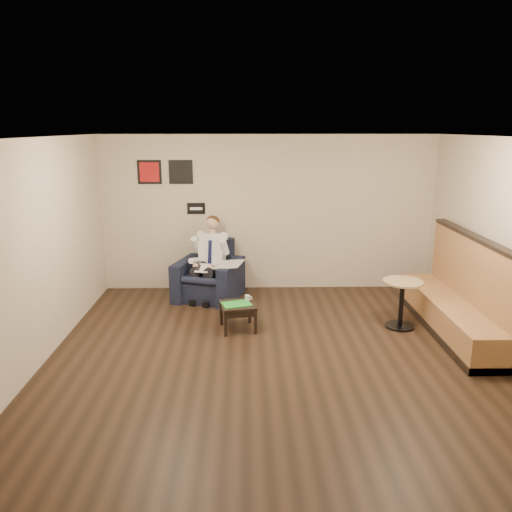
{
  "coord_description": "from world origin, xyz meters",
  "views": [
    {
      "loc": [
        -0.41,
        -5.91,
        2.92
      ],
      "look_at": [
        -0.26,
        1.2,
        1.08
      ],
      "focal_mm": 35.0,
      "sensor_mm": 36.0,
      "label": 1
    }
  ],
  "objects_px": {
    "armchair": "(208,271)",
    "green_folder": "(236,304)",
    "seated_man": "(205,262)",
    "banquette": "(454,286)",
    "coffee_mug": "(247,298)",
    "smartphone": "(239,300)",
    "cafe_table": "(401,304)",
    "side_table": "(238,317)"
  },
  "relations": [
    {
      "from": "side_table",
      "to": "armchair",
      "type": "bearing_deg",
      "value": 110.51
    },
    {
      "from": "banquette",
      "to": "coffee_mug",
      "type": "bearing_deg",
      "value": 174.73
    },
    {
      "from": "seated_man",
      "to": "coffee_mug",
      "type": "bearing_deg",
      "value": -41.99
    },
    {
      "from": "green_folder",
      "to": "side_table",
      "type": "bearing_deg",
      "value": 44.47
    },
    {
      "from": "side_table",
      "to": "smartphone",
      "type": "height_order",
      "value": "smartphone"
    },
    {
      "from": "green_folder",
      "to": "armchair",
      "type": "bearing_deg",
      "value": 109.4
    },
    {
      "from": "coffee_mug",
      "to": "cafe_table",
      "type": "height_order",
      "value": "cafe_table"
    },
    {
      "from": "smartphone",
      "to": "cafe_table",
      "type": "bearing_deg",
      "value": -3.39
    },
    {
      "from": "green_folder",
      "to": "banquette",
      "type": "bearing_deg",
      "value": -2.14
    },
    {
      "from": "banquette",
      "to": "cafe_table",
      "type": "bearing_deg",
      "value": 165.5
    },
    {
      "from": "armchair",
      "to": "smartphone",
      "type": "relative_size",
      "value": 8.22
    },
    {
      "from": "seated_man",
      "to": "green_folder",
      "type": "xyz_separation_m",
      "value": [
        0.54,
        -1.32,
        -0.27
      ]
    },
    {
      "from": "seated_man",
      "to": "banquette",
      "type": "height_order",
      "value": "banquette"
    },
    {
      "from": "seated_man",
      "to": "smartphone",
      "type": "relative_size",
      "value": 10.91
    },
    {
      "from": "banquette",
      "to": "side_table",
      "type": "bearing_deg",
      "value": 177.43
    },
    {
      "from": "green_folder",
      "to": "smartphone",
      "type": "distance_m",
      "value": 0.18
    },
    {
      "from": "smartphone",
      "to": "banquette",
      "type": "relative_size",
      "value": 0.05
    },
    {
      "from": "side_table",
      "to": "green_folder",
      "type": "xyz_separation_m",
      "value": [
        -0.02,
        -0.02,
        0.21
      ]
    },
    {
      "from": "side_table",
      "to": "cafe_table",
      "type": "height_order",
      "value": "cafe_table"
    },
    {
      "from": "seated_man",
      "to": "banquette",
      "type": "relative_size",
      "value": 0.5
    },
    {
      "from": "green_folder",
      "to": "banquette",
      "type": "relative_size",
      "value": 0.15
    },
    {
      "from": "seated_man",
      "to": "cafe_table",
      "type": "relative_size",
      "value": 1.88
    },
    {
      "from": "armchair",
      "to": "smartphone",
      "type": "distance_m",
      "value": 1.39
    },
    {
      "from": "smartphone",
      "to": "armchair",
      "type": "bearing_deg",
      "value": 112.55
    },
    {
      "from": "coffee_mug",
      "to": "cafe_table",
      "type": "relative_size",
      "value": 0.12
    },
    {
      "from": "coffee_mug",
      "to": "banquette",
      "type": "distance_m",
      "value": 3.01
    },
    {
      "from": "armchair",
      "to": "banquette",
      "type": "distance_m",
      "value": 3.98
    },
    {
      "from": "coffee_mug",
      "to": "smartphone",
      "type": "bearing_deg",
      "value": 173.68
    },
    {
      "from": "banquette",
      "to": "cafe_table",
      "type": "xyz_separation_m",
      "value": [
        -0.69,
        0.18,
        -0.34
      ]
    },
    {
      "from": "seated_man",
      "to": "coffee_mug",
      "type": "relative_size",
      "value": 16.07
    },
    {
      "from": "side_table",
      "to": "smartphone",
      "type": "bearing_deg",
      "value": 83.42
    },
    {
      "from": "cafe_table",
      "to": "smartphone",
      "type": "bearing_deg",
      "value": 177.38
    },
    {
      "from": "side_table",
      "to": "smartphone",
      "type": "distance_m",
      "value": 0.25
    },
    {
      "from": "seated_man",
      "to": "side_table",
      "type": "xyz_separation_m",
      "value": [
        0.57,
        -1.29,
        -0.48
      ]
    },
    {
      "from": "armchair",
      "to": "smartphone",
      "type": "bearing_deg",
      "value": -50.0
    },
    {
      "from": "coffee_mug",
      "to": "cafe_table",
      "type": "distance_m",
      "value": 2.3
    },
    {
      "from": "side_table",
      "to": "banquette",
      "type": "bearing_deg",
      "value": -2.57
    },
    {
      "from": "cafe_table",
      "to": "coffee_mug",
      "type": "bearing_deg",
      "value": 177.58
    },
    {
      "from": "side_table",
      "to": "green_folder",
      "type": "height_order",
      "value": "green_folder"
    },
    {
      "from": "armchair",
      "to": "cafe_table",
      "type": "xyz_separation_m",
      "value": [
        2.96,
        -1.38,
        -0.13
      ]
    },
    {
      "from": "side_table",
      "to": "coffee_mug",
      "type": "distance_m",
      "value": 0.31
    },
    {
      "from": "armchair",
      "to": "green_folder",
      "type": "height_order",
      "value": "armchair"
    }
  ]
}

